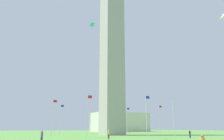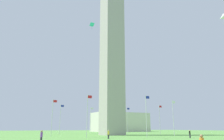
% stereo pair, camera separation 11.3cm
% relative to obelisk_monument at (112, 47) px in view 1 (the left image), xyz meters
% --- Properties ---
extents(ground_plane, '(260.00, 260.00, 0.00)m').
position_rel_obelisk_monument_xyz_m(ground_plane, '(0.00, 0.00, -27.40)').
color(ground_plane, '#548C3D').
extents(obelisk_monument, '(6.03, 6.03, 54.81)m').
position_rel_obelisk_monument_xyz_m(obelisk_monument, '(0.00, 0.00, 0.00)').
color(obelisk_monument, '#A8A399').
rests_on(obelisk_monument, ground).
extents(flagpole_n, '(1.12, 0.14, 9.45)m').
position_rel_obelisk_monument_xyz_m(flagpole_n, '(17.67, 0.00, -22.28)').
color(flagpole_n, silver).
rests_on(flagpole_n, ground).
extents(flagpole_ne, '(1.12, 0.14, 9.45)m').
position_rel_obelisk_monument_xyz_m(flagpole_ne, '(12.51, 12.46, -22.28)').
color(flagpole_ne, silver).
rests_on(flagpole_ne, ground).
extents(flagpole_e, '(1.12, 0.14, 9.45)m').
position_rel_obelisk_monument_xyz_m(flagpole_e, '(0.05, 17.62, -22.28)').
color(flagpole_e, silver).
rests_on(flagpole_e, ground).
extents(flagpole_se, '(1.12, 0.14, 9.45)m').
position_rel_obelisk_monument_xyz_m(flagpole_se, '(-12.41, 12.46, -22.28)').
color(flagpole_se, silver).
rests_on(flagpole_se, ground).
extents(flagpole_s, '(1.12, 0.14, 9.45)m').
position_rel_obelisk_monument_xyz_m(flagpole_s, '(-17.57, 0.00, -22.28)').
color(flagpole_s, silver).
rests_on(flagpole_s, ground).
extents(flagpole_sw, '(1.12, 0.14, 9.45)m').
position_rel_obelisk_monument_xyz_m(flagpole_sw, '(-12.41, -12.46, -22.28)').
color(flagpole_sw, silver).
rests_on(flagpole_sw, ground).
extents(flagpole_w, '(1.12, 0.14, 9.45)m').
position_rel_obelisk_monument_xyz_m(flagpole_w, '(0.05, -17.62, -22.28)').
color(flagpole_w, silver).
rests_on(flagpole_w, ground).
extents(flagpole_nw, '(1.12, 0.14, 9.45)m').
position_rel_obelisk_monument_xyz_m(flagpole_nw, '(12.51, -12.46, -22.28)').
color(flagpole_nw, silver).
rests_on(flagpole_nw, ground).
extents(person_purple_shirt, '(0.32, 0.32, 1.75)m').
position_rel_obelisk_monument_xyz_m(person_purple_shirt, '(-24.63, -27.20, -26.54)').
color(person_purple_shirt, '#2D2D38').
rests_on(person_purple_shirt, ground).
extents(person_black_shirt, '(0.32, 0.32, 1.67)m').
position_rel_obelisk_monument_xyz_m(person_black_shirt, '(6.22, -24.33, -26.58)').
color(person_black_shirt, '#2D2D38').
rests_on(person_black_shirt, ground).
extents(person_yellow_shirt, '(0.32, 0.32, 1.71)m').
position_rel_obelisk_monument_xyz_m(person_yellow_shirt, '(-10.84, -20.26, -26.56)').
color(person_yellow_shirt, '#2D2D38').
rests_on(person_yellow_shirt, ground).
extents(kite_white_delta, '(2.20, 2.32, 3.02)m').
position_rel_obelisk_monument_xyz_m(kite_white_delta, '(15.82, -28.48, 0.65)').
color(kite_white_delta, white).
extents(kite_cyan_diamond, '(0.97, 0.81, 1.57)m').
position_rel_obelisk_monument_xyz_m(kite_cyan_diamond, '(-14.36, -19.12, -3.68)').
color(kite_cyan_diamond, '#33C6D1').
extents(distant_building, '(29.66, 15.62, 10.10)m').
position_rel_obelisk_monument_xyz_m(distant_building, '(30.66, 51.61, -22.35)').
color(distant_building, beige).
rests_on(distant_building, ground).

